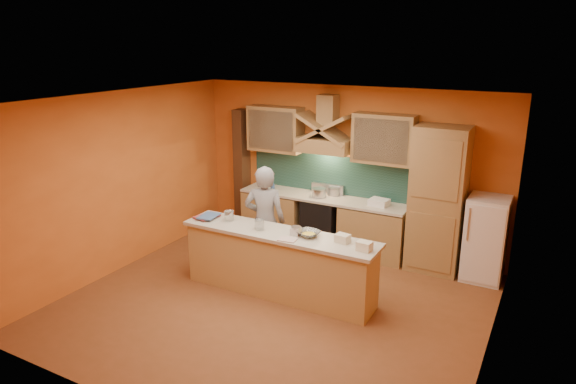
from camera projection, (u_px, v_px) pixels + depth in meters
The scene contains 36 objects.
floor at pixel (275, 304), 7.13m from camera, with size 5.50×5.00×0.01m, color brown.
ceiling at pixel (273, 101), 6.33m from camera, with size 5.50×5.00×0.01m, color white.
wall_back at pixel (346, 168), 8.84m from camera, with size 5.50×0.02×2.80m, color orange.
wall_front at pixel (136, 285), 4.63m from camera, with size 5.50×0.02×2.80m, color orange.
wall_left at pixel (121, 182), 7.99m from camera, with size 0.02×5.00×2.80m, color orange.
wall_right at pixel (497, 247), 5.48m from camera, with size 0.02×5.00×2.80m, color orange.
base_cabinet_left at pixel (275, 215), 9.43m from camera, with size 1.10×0.60×0.86m, color #A37D4A.
base_cabinet_right at pixel (374, 233), 8.57m from camera, with size 1.10×0.60×0.86m, color #A37D4A.
counter_top at pixel (323, 198), 8.87m from camera, with size 3.00×0.62×0.04m, color beige.
stove at pixel (322, 222), 9.00m from camera, with size 0.60×0.58×0.90m, color black.
backsplash at pixel (330, 174), 9.01m from camera, with size 3.00×0.03×0.70m, color #1B3C37.
range_hood at pixel (325, 145), 8.65m from camera, with size 0.92×0.50×0.24m, color #A37D4A.
hood_chimney at pixel (328, 110), 8.57m from camera, with size 0.30×0.30×0.50m, color #A37D4A.
upper_cabinet_left at pixel (275, 129), 9.11m from camera, with size 1.00×0.35×0.80m, color #A37D4A.
upper_cabinet_right at pixel (384, 139), 8.20m from camera, with size 1.00×0.35×0.80m, color #A37D4A.
pantry_column at pixel (438, 200), 7.91m from camera, with size 0.80×0.60×2.30m, color #A37D4A.
fridge at pixel (485, 239), 7.71m from camera, with size 0.58×0.60×1.30m, color white.
trim_column_left at pixel (242, 170), 9.72m from camera, with size 0.20×0.30×2.30m, color #472816.
island_body at pixel (279, 265), 7.31m from camera, with size 2.80×0.55×0.88m, color tan.
island_top at pixel (279, 234), 7.17m from camera, with size 2.90×0.62×0.05m, color beige.
person at pixel (265, 221), 7.81m from camera, with size 0.63×0.42×1.74m, color gray.
pot_large at pixel (319, 194), 8.83m from camera, with size 0.24×0.24×0.15m, color #B7B8BF.
pot_small at pixel (334, 192), 8.92m from camera, with size 0.22×0.22×0.15m, color #B6B5BC.
soap_bottle_a at pixel (265, 186), 9.10m from camera, with size 0.09×0.09×0.20m, color beige.
soap_bottle_b at pixel (273, 187), 9.03m from camera, with size 0.09×0.09×0.23m, color #2E4E81.
bowl_back at pixel (379, 202), 8.44m from camera, with size 0.21×0.21×0.07m, color white.
dish_rack at pixel (379, 202), 8.37m from camera, with size 0.30×0.24×0.11m, color white.
book_lower at pixel (201, 215), 7.82m from camera, with size 0.26×0.35×0.03m, color #A53A3D.
book_upper at pixel (202, 215), 7.75m from camera, with size 0.25×0.34×0.03m, color #426192.
jar_large at pixel (229, 216), 7.60m from camera, with size 0.13×0.13×0.15m, color silver.
jar_small at pixel (259, 225), 7.23m from camera, with size 0.13×0.13×0.15m, color silver.
kitchen_scale at pixel (296, 231), 7.05m from camera, with size 0.12×0.12×0.10m, color silver.
mixing_bowl at pixel (309, 234), 7.00m from camera, with size 0.31×0.31×0.08m, color silver.
cloth at pixel (288, 239), 6.88m from camera, with size 0.24×0.18×0.02m, color beige.
grocery_bag_a at pixel (364, 246), 6.52m from camera, with size 0.18×0.15×0.12m, color beige.
grocery_bag_b at pixel (343, 238), 6.79m from camera, with size 0.18×0.14×0.11m, color beige.
Camera 1 is at (3.20, -5.54, 3.53)m, focal length 32.00 mm.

